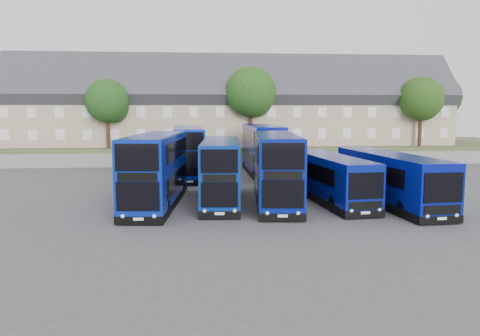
% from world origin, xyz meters
% --- Properties ---
extents(ground, '(120.00, 120.00, 0.00)m').
position_xyz_m(ground, '(0.00, 0.00, 0.00)').
color(ground, '#444449').
rests_on(ground, ground).
extents(retaining_wall, '(70.00, 0.40, 1.50)m').
position_xyz_m(retaining_wall, '(0.00, 24.00, 0.75)').
color(retaining_wall, slate).
rests_on(retaining_wall, ground).
extents(earth_bank, '(80.00, 20.00, 2.00)m').
position_xyz_m(earth_bank, '(0.00, 34.00, 1.00)').
color(earth_bank, '#454C2A').
rests_on(earth_bank, ground).
extents(terrace_row, '(54.00, 10.40, 11.20)m').
position_xyz_m(terrace_row, '(0.00, 30.00, 6.60)').
color(terrace_row, tan).
rests_on(terrace_row, earth_bank).
extents(dd_front_left, '(3.61, 11.76, 4.61)m').
position_xyz_m(dd_front_left, '(-6.66, 2.48, 2.26)').
color(dd_front_left, '#08209E').
rests_on(dd_front_left, ground).
extents(dd_front_mid, '(3.00, 10.64, 4.18)m').
position_xyz_m(dd_front_mid, '(-2.45, 2.94, 2.05)').
color(dd_front_mid, navy).
rests_on(dd_front_mid, ground).
extents(dd_front_right, '(3.72, 11.76, 4.60)m').
position_xyz_m(dd_front_right, '(1.25, 2.56, 2.26)').
color(dd_front_right, navy).
rests_on(dd_front_right, ground).
extents(dd_rear_left, '(3.14, 11.69, 4.61)m').
position_xyz_m(dd_rear_left, '(-4.92, 15.73, 2.26)').
color(dd_rear_left, '#0823A4').
rests_on(dd_rear_left, ground).
extents(dd_rear_right, '(2.87, 11.96, 4.74)m').
position_xyz_m(dd_rear_right, '(2.20, 16.68, 2.33)').
color(dd_rear_right, '#070B91').
rests_on(dd_rear_right, ground).
extents(coach_east_a, '(3.43, 11.65, 3.14)m').
position_xyz_m(coach_east_a, '(5.03, 2.92, 1.54)').
color(coach_east_a, navy).
rests_on(coach_east_a, ground).
extents(coach_east_b, '(3.49, 12.42, 3.35)m').
position_xyz_m(coach_east_b, '(8.70, 1.58, 1.64)').
color(coach_east_b, '#071187').
rests_on(coach_east_b, ground).
extents(tree_west, '(4.80, 4.80, 7.65)m').
position_xyz_m(tree_west, '(-13.85, 25.10, 7.05)').
color(tree_west, '#382314').
rests_on(tree_west, earth_bank).
extents(tree_mid, '(5.76, 5.76, 9.18)m').
position_xyz_m(tree_mid, '(2.15, 25.60, 8.07)').
color(tree_mid, '#382314').
rests_on(tree_mid, earth_bank).
extents(tree_east, '(5.12, 5.12, 8.16)m').
position_xyz_m(tree_east, '(22.15, 25.10, 7.39)').
color(tree_east, '#382314').
rests_on(tree_east, earth_bank).
extents(tree_far, '(5.44, 5.44, 8.67)m').
position_xyz_m(tree_far, '(28.15, 32.10, 7.73)').
color(tree_far, '#382314').
rests_on(tree_far, earth_bank).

